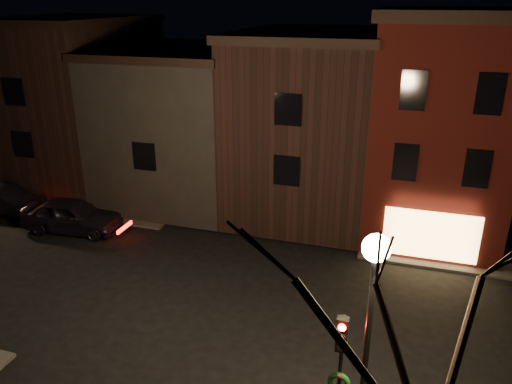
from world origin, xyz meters
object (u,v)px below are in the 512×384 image
Objects in this scene: bare_tree_right at (448,342)px; parked_car_a at (72,215)px; street_lamp_near at (372,295)px; traffic_signal at (340,364)px; parked_car_b at (6,200)px.

bare_tree_right reaches higher than parked_car_a.
street_lamp_near is 2.49m from traffic_signal.
parked_car_a is at bearing -97.68° from parked_car_b.
bare_tree_right is 21.25m from parked_car_a.
parked_car_a is at bearing 147.99° from traffic_signal.
parked_car_b is (-20.15, 10.50, -4.43)m from street_lamp_near.
parked_car_a is 1.10× the size of parked_car_b.
parked_car_b is (-19.55, 10.01, -2.06)m from traffic_signal.
traffic_signal is 17.44m from parked_car_a.
traffic_signal is at bearing 140.63° from street_lamp_near.
bare_tree_right is at bearing -131.96° from parked_car_a.
parked_car_b is at bearing 152.89° from traffic_signal.
street_lamp_near is 0.76× the size of bare_tree_right.
parked_car_a reaches higher than parked_car_b.
parked_car_a is (-16.59, 12.18, -5.30)m from bare_tree_right.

